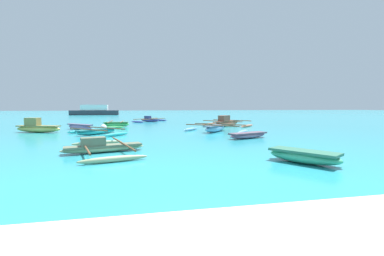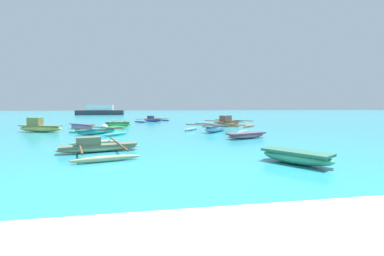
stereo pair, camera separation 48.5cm
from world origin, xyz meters
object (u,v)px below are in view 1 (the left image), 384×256
Objects in this scene: moored_boat_2 at (80,127)px; moored_boat_4 at (248,135)px; moored_boat_7 at (226,123)px; distant_ferry at (95,111)px; moored_boat_8 at (37,127)px; moored_boat_1 at (97,131)px; mooring_buoy_0 at (104,128)px; moored_boat_9 at (304,156)px; moored_boat_3 at (215,128)px; moored_boat_5 at (103,147)px; moored_boat_6 at (116,124)px; moored_boat_0 at (150,120)px.

moored_boat_4 is at bearing 10.55° from moored_boat_2.
moored_boat_7 is 0.48× the size of distant_ferry.
moored_boat_8 is at bearing 134.08° from moored_boat_4.
moored_boat_4 is at bearing -70.45° from moored_boat_1.
moored_boat_7 reaches higher than mooring_buoy_0.
moored_boat_9 is 4.86× the size of mooring_buoy_0.
moored_boat_2 is 12.83m from moored_boat_4.
moored_boat_1 is 8.54× the size of mooring_buoy_0.
moored_boat_8 reaches higher than moored_boat_3.
distant_ferry reaches higher than moored_boat_8.
distant_ferry is (-14.76, 40.68, 0.63)m from moored_boat_3.
moored_boat_3 is 9.50× the size of mooring_buoy_0.
moored_boat_5 is 1.31× the size of moored_boat_6.
moored_boat_7 is at bearing -20.70° from moored_boat_1.
moored_boat_4 is at bearing -144.47° from moored_boat_7.
moored_boat_7 reaches higher than moored_boat_3.
moored_boat_6 is at bearing 37.41° from moored_boat_1.
moored_boat_7 reaches higher than moored_boat_2.
mooring_buoy_0 is at bearing 41.87° from moored_boat_1.
mooring_buoy_0 is at bearing 81.72° from moored_boat_5.
moored_boat_0 is at bearing 67.19° from moored_boat_5.
moored_boat_2 is (-1.80, 3.60, 0.06)m from moored_boat_1.
moored_boat_2 is 10.93m from moored_boat_5.
moored_boat_9 is (-0.89, -6.29, 0.04)m from moored_boat_4.
moored_boat_5 is (-6.60, -6.94, -0.05)m from moored_boat_3.
moored_boat_0 is 20.29m from moored_boat_5.
distant_ferry is (-10.66, 27.48, 0.66)m from moored_boat_0.
moored_boat_8 reaches higher than moored_boat_7.
moored_boat_4 is 6.35m from moored_boat_9.
moored_boat_2 is 0.25× the size of distant_ferry.
moored_boat_8 is (-5.49, 8.91, 0.16)m from moored_boat_5.
moored_boat_8 is 6.89× the size of mooring_buoy_0.
moored_boat_6 is at bearing 90.64° from moored_boat_2.
moored_boat_2 is 5.29× the size of mooring_buoy_0.
distant_ferry is at bearing 153.39° from moored_boat_0.
moored_boat_4 is (10.44, -7.45, -0.06)m from moored_boat_2.
moored_boat_7 is (1.78, 8.87, 0.14)m from moored_boat_4.
moored_boat_9 is (9.55, -13.74, -0.02)m from moored_boat_2.
mooring_buoy_0 is at bearing -79.72° from distant_ferry.
moored_boat_3 reaches higher than moored_boat_2.
moored_boat_6 reaches higher than mooring_buoy_0.
mooring_buoy_0 is (-0.58, -3.53, 0.00)m from moored_boat_6.
moored_boat_1 is 1.51× the size of moored_boat_4.
moored_boat_6 is 3.58m from mooring_buoy_0.
moored_boat_6 reaches higher than moored_boat_4.
moored_boat_8 is at bearing 105.90° from moored_boat_5.
moored_boat_5 reaches higher than moored_boat_2.
moored_boat_5 reaches higher than moored_boat_9.
moored_boat_2 reaches higher than moored_boat_4.
moored_boat_7 is 39.69m from distant_ferry.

